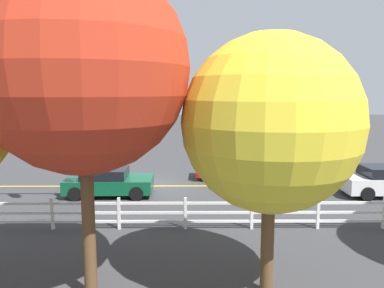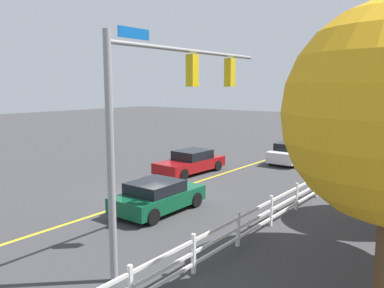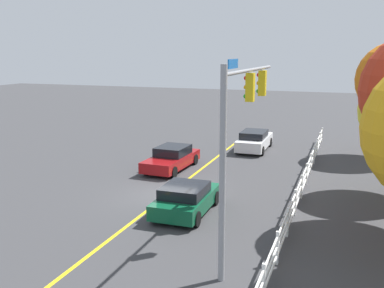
{
  "view_description": "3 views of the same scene",
  "coord_description": "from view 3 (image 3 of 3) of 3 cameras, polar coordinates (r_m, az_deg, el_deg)",
  "views": [
    {
      "loc": [
        -1.96,
        19.1,
        4.88
      ],
      "look_at": [
        -2.08,
        1.75,
        2.45
      ],
      "focal_mm": 35.31,
      "sensor_mm": 36.0,
      "label": 1
    },
    {
      "loc": [
        13.33,
        12.32,
        5.14
      ],
      "look_at": [
        -1.67,
        0.77,
        2.33
      ],
      "focal_mm": 36.44,
      "sensor_mm": 36.0,
      "label": 2
    },
    {
      "loc": [
        18.89,
        8.11,
        6.87
      ],
      "look_at": [
        -3.11,
        0.19,
        1.97
      ],
      "focal_mm": 41.51,
      "sensor_mm": 36.0,
      "label": 3
    }
  ],
  "objects": [
    {
      "name": "car_0",
      "position": [
        26.28,
        -2.63,
        -1.85
      ],
      "size": [
        4.7,
        2.11,
        1.36
      ],
      "rotation": [
        0.0,
        0.0,
        6.24
      ],
      "color": "maroon",
      "rests_on": "ground_plane"
    },
    {
      "name": "ground_plane",
      "position": [
        21.68,
        -3.29,
        -6.66
      ],
      "size": [
        120.0,
        120.0,
        0.0
      ],
      "primitive_type": "plane",
      "color": "#38383A"
    },
    {
      "name": "car_2",
      "position": [
        31.6,
        8.01,
        0.46
      ],
      "size": [
        4.66,
        1.93,
        1.4
      ],
      "rotation": [
        0.0,
        0.0,
        3.15
      ],
      "color": "silver",
      "rests_on": "ground_plane"
    },
    {
      "name": "lane_center_stripe",
      "position": [
        25.24,
        0.28,
        -3.94
      ],
      "size": [
        28.0,
        0.16,
        0.01
      ],
      "primitive_type": "cube",
      "color": "gold",
      "rests_on": "ground_plane"
    },
    {
      "name": "white_rail_fence",
      "position": [
        22.85,
        14.19,
        -4.45
      ],
      "size": [
        26.1,
        0.1,
        1.15
      ],
      "color": "white",
      "rests_on": "ground_plane"
    },
    {
      "name": "signal_assembly",
      "position": [
        14.83,
        6.39,
        3.28
      ],
      "size": [
        7.17,
        0.38,
        6.64
      ],
      "color": "gray",
      "rests_on": "ground_plane"
    },
    {
      "name": "car_1",
      "position": [
        19.23,
        -0.78,
        -7.04
      ],
      "size": [
        4.05,
        2.09,
        1.3
      ],
      "rotation": [
        0.0,
        0.0,
        3.16
      ],
      "color": "#0C4C2D",
      "rests_on": "ground_plane"
    }
  ]
}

